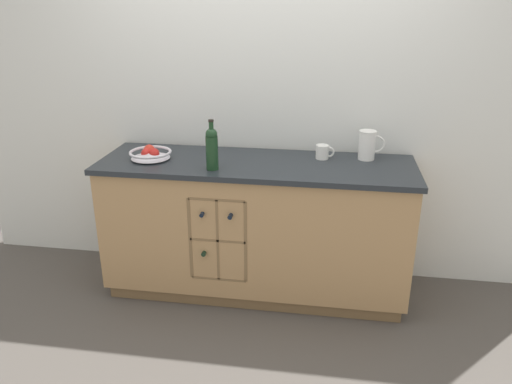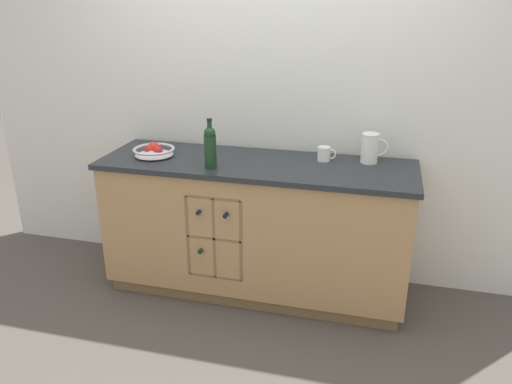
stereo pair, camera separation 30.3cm
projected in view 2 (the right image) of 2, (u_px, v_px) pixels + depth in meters
The scene contains 7 objects.
ground_plane at pixel (256, 287), 3.56m from camera, with size 14.00×14.00×0.00m, color #4C4742.
back_wall at pixel (269, 100), 3.43m from camera, with size 4.41×0.06×2.55m, color silver.
kitchen_island at pixel (256, 227), 3.39m from camera, with size 2.05×0.66×0.94m.
fruit_bowl at pixel (154, 150), 3.34m from camera, with size 0.28×0.28×0.08m.
white_pitcher at pixel (370, 147), 3.18m from camera, with size 0.17×0.11×0.19m.
ceramic_mug at pixel (324, 154), 3.23m from camera, with size 0.12×0.08×0.09m.
standing_wine_bottle at pixel (210, 146), 3.07m from camera, with size 0.08×0.08×0.31m.
Camera 2 is at (0.77, -2.97, 1.93)m, focal length 35.00 mm.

